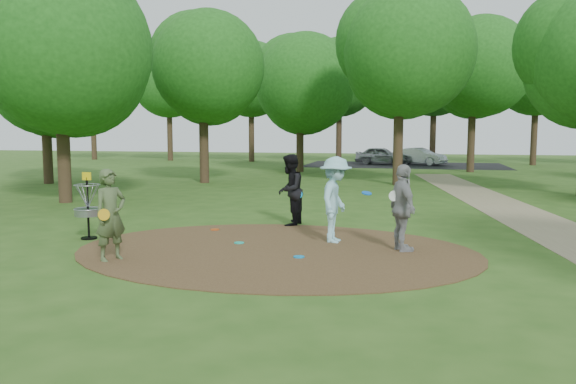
# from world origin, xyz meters

# --- Properties ---
(ground) EXTENTS (100.00, 100.00, 0.00)m
(ground) POSITION_xyz_m (0.00, 0.00, 0.00)
(ground) COLOR #2D5119
(ground) RESTS_ON ground
(dirt_clearing) EXTENTS (8.40, 8.40, 0.02)m
(dirt_clearing) POSITION_xyz_m (0.00, 0.00, 0.01)
(dirt_clearing) COLOR #47301C
(dirt_clearing) RESTS_ON ground
(parking_lot) EXTENTS (14.00, 8.00, 0.01)m
(parking_lot) POSITION_xyz_m (2.00, 30.00, 0.00)
(parking_lot) COLOR black
(parking_lot) RESTS_ON ground
(player_observer_with_disc) EXTENTS (0.67, 0.77, 1.77)m
(player_observer_with_disc) POSITION_xyz_m (-2.84, -1.54, 0.88)
(player_observer_with_disc) COLOR #485A34
(player_observer_with_disc) RESTS_ON ground
(player_throwing_with_disc) EXTENTS (1.24, 1.29, 1.92)m
(player_throwing_with_disc) POSITION_xyz_m (1.09, 1.15, 0.96)
(player_throwing_with_disc) COLOR #98D7E3
(player_throwing_with_disc) RESTS_ON ground
(player_walking_with_disc) EXTENTS (0.78, 0.96, 1.87)m
(player_walking_with_disc) POSITION_xyz_m (-0.39, 3.13, 0.94)
(player_walking_with_disc) COLOR black
(player_walking_with_disc) RESTS_ON ground
(player_waiting_with_disc) EXTENTS (0.84, 1.15, 1.81)m
(player_waiting_with_disc) POSITION_xyz_m (2.57, 0.52, 0.90)
(player_waiting_with_disc) COLOR gray
(player_waiting_with_disc) RESTS_ON ground
(disc_ground_cyan) EXTENTS (0.22, 0.22, 0.02)m
(disc_ground_cyan) POSITION_xyz_m (-0.94, 0.50, 0.03)
(disc_ground_cyan) COLOR #16B69F
(disc_ground_cyan) RESTS_ON dirt_clearing
(disc_ground_blue) EXTENTS (0.22, 0.22, 0.02)m
(disc_ground_blue) POSITION_xyz_m (0.62, -0.55, 0.03)
(disc_ground_blue) COLOR #0B83CA
(disc_ground_blue) RESTS_ON dirt_clearing
(disc_ground_red) EXTENTS (0.22, 0.22, 0.02)m
(disc_ground_red) POSITION_xyz_m (-2.04, 1.95, 0.03)
(disc_ground_red) COLOR #C34513
(disc_ground_red) RESTS_ON dirt_clearing
(car_left) EXTENTS (3.96, 1.99, 1.30)m
(car_left) POSITION_xyz_m (0.39, 30.32, 0.65)
(car_left) COLOR #96979D
(car_left) RESTS_ON ground
(car_right) EXTENTS (3.95, 2.83, 1.24)m
(car_right) POSITION_xyz_m (3.07, 30.35, 0.62)
(car_right) COLOR #B6BABE
(car_right) RESTS_ON ground
(disc_golf_basket) EXTENTS (0.63, 0.63, 1.54)m
(disc_golf_basket) POSITION_xyz_m (-4.50, 0.30, 0.87)
(disc_golf_basket) COLOR black
(disc_golf_basket) RESTS_ON ground
(tree_ring) EXTENTS (37.27, 45.70, 8.91)m
(tree_ring) POSITION_xyz_m (1.25, 8.80, 5.21)
(tree_ring) COLOR #332316
(tree_ring) RESTS_ON ground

